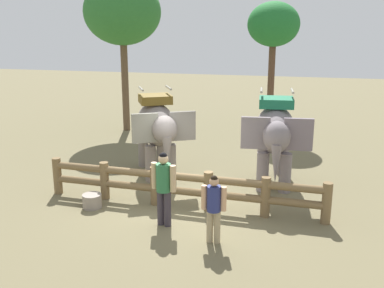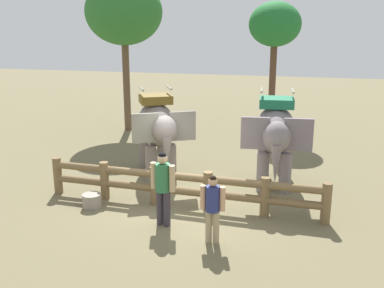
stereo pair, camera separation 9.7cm
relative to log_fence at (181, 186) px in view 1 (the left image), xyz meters
name	(u,v)px [view 1 (the left image)]	position (x,y,z in m)	size (l,w,h in m)	color
ground_plane	(180,208)	(0.00, -0.10, -0.60)	(60.00, 60.00, 0.00)	#6B6244
log_fence	(181,186)	(0.00, 0.00, 0.00)	(7.61, 0.60, 1.05)	brown
elephant_near_left	(157,127)	(-1.39, 2.38, 0.97)	(2.58, 3.27, 2.79)	gray
elephant_center	(275,133)	(2.27, 2.28, 1.00)	(1.90, 3.35, 2.86)	slate
tourist_woman_in_black	(164,184)	(-0.12, -1.16, 0.46)	(0.64, 0.43, 1.84)	#342E38
tourist_man_in_blue	(214,204)	(1.19, -1.77, 0.31)	(0.56, 0.31, 1.58)	tan
tree_far_left	(122,13)	(-4.57, 7.94, 4.49)	(3.28, 3.28, 6.52)	brown
tree_back_center	(273,26)	(1.70, 8.99, 3.94)	(2.18, 2.18, 5.56)	brown
feed_bucket	(92,201)	(-2.29, -0.57, -0.42)	(0.50, 0.50, 0.37)	gray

